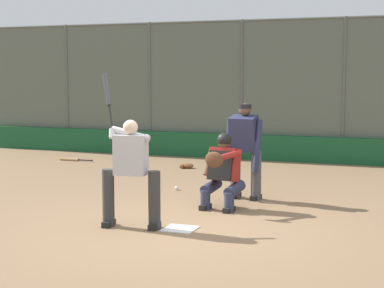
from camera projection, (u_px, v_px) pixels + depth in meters
The scene contains 11 objects.
ground_plane at pixel (180, 229), 8.67m from camera, with size 160.00×160.00×0.00m, color #846647.
home_plate_marker at pixel (180, 229), 8.67m from camera, with size 0.43×0.43×0.01m, color white.
backstop_fence at pixel (291, 87), 15.25m from camera, with size 17.28×0.08×3.40m.
padding_wall at pixel (290, 149), 15.32m from camera, with size 16.85×0.18×0.62m, color #19512D.
bleachers_beyond at pixel (330, 128), 17.86m from camera, with size 12.04×3.05×1.80m.
batter_at_plate at pixel (130, 169), 8.68m from camera, with size 1.04×0.61×2.11m.
catcher_behind_plate at pixel (222, 170), 9.90m from camera, with size 0.64×0.78×1.18m.
umpire_home at pixel (245, 148), 10.64m from camera, with size 0.65×0.45×1.61m.
spare_bat_near_backstop at pixel (72, 160), 15.44m from camera, with size 0.89×0.07×0.07m.
fielding_glove_on_dirt at pixel (186, 166), 14.24m from camera, with size 0.31×0.24×0.11m.
baseball_loose at pixel (177, 188), 11.57m from camera, with size 0.07×0.07×0.07m, color white.
Camera 1 is at (-3.11, 7.90, 2.10)m, focal length 60.00 mm.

